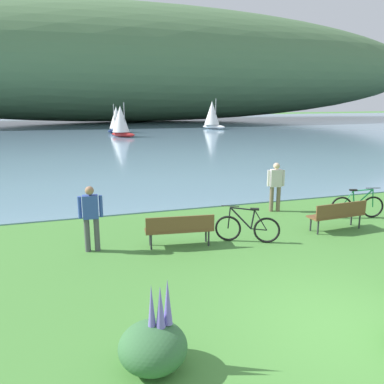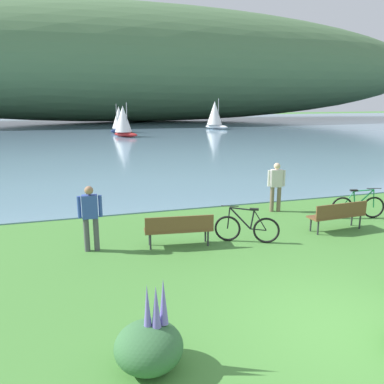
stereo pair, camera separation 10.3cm
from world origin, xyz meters
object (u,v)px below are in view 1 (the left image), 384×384
bicycle_beside_path (357,206)px  person_at_shoreline (276,184)px  park_bench_near_camera (338,214)px  sailboat_nearest_to_shore (212,115)px  sailboat_mid_bay (116,119)px  sailboat_toward_hillside (121,121)px  park_bench_further_along (180,228)px  person_on_the_grass (91,215)px  bicycle_leaning_near_bench (247,228)px

bicycle_beside_path → person_at_shoreline: person_at_shoreline is taller
park_bench_near_camera → sailboat_nearest_to_shore: bearing=74.8°
bicycle_beside_path → sailboat_mid_bay: size_ratio=0.53×
bicycle_beside_path → sailboat_toward_hillside: 30.89m
park_bench_further_along → person_on_the_grass: person_on_the_grass is taller
sailboat_nearest_to_shore → sailboat_mid_bay: size_ratio=1.19×
person_on_the_grass → person_at_shoreline: bearing=16.6°
bicycle_leaning_near_bench → sailboat_mid_bay: (1.09, 37.34, 1.18)m
bicycle_beside_path → person_on_the_grass: bearing=-177.5°
park_bench_near_camera → bicycle_beside_path: size_ratio=1.06×
person_at_shoreline → sailboat_mid_bay: size_ratio=0.52×
bicycle_leaning_near_bench → bicycle_beside_path: (4.44, 0.96, 0.00)m
bicycle_leaning_near_bench → person_at_shoreline: (2.24, 2.48, 0.58)m
sailboat_nearest_to_shore → sailboat_toward_hillside: sailboat_nearest_to_shore is taller
park_bench_near_camera → person_on_the_grass: size_ratio=1.07×
person_at_shoreline → sailboat_mid_bay: sailboat_mid_bay is taller
bicycle_beside_path → person_at_shoreline: (-2.20, 1.52, 0.58)m
person_at_shoreline → person_on_the_grass: bearing=-163.4°
park_bench_near_camera → bicycle_leaning_near_bench: bicycle_leaning_near_bench is taller
person_at_shoreline → sailboat_toward_hillside: sailboat_toward_hillside is taller
bicycle_beside_path → park_bench_further_along: bearing=-173.1°
bicycle_leaning_near_bench → park_bench_near_camera: bearing=1.3°
park_bench_further_along → park_bench_near_camera: bearing=-1.7°
sailboat_mid_bay → person_on_the_grass: bearing=-98.0°
bicycle_beside_path → sailboat_mid_bay: (-3.35, 36.37, 1.18)m
bicycle_leaning_near_bench → sailboat_nearest_to_shore: sailboat_nearest_to_shore is taller
sailboat_nearest_to_shore → sailboat_toward_hillside: (-12.78, -7.64, -0.20)m
person_on_the_grass → sailboat_toward_hillside: bearing=81.0°
person_on_the_grass → sailboat_toward_hillside: sailboat_toward_hillside is taller
person_on_the_grass → sailboat_nearest_to_shore: (17.71, 38.67, 0.89)m
sailboat_nearest_to_shore → sailboat_toward_hillside: bearing=-149.1°
sailboat_nearest_to_shore → sailboat_mid_bay: 12.70m
park_bench_further_along → sailboat_toward_hillside: 31.56m
person_at_shoreline → sailboat_mid_bay: (-1.15, 34.85, 0.60)m
person_on_the_grass → sailboat_nearest_to_shore: bearing=65.4°
bicycle_leaning_near_bench → sailboat_toward_hillside: bearing=88.4°
person_on_the_grass → bicycle_beside_path: bearing=2.5°
park_bench_near_camera → sailboat_nearest_to_shore: (10.65, 39.20, 1.34)m
person_at_shoreline → bicycle_leaning_near_bench: bearing=-132.0°
sailboat_toward_hillside → person_on_the_grass: bearing=-99.0°
sailboat_toward_hillside → park_bench_near_camera: bearing=-86.1°
bicycle_leaning_near_bench → sailboat_toward_hillside: 31.66m
sailboat_toward_hillside → bicycle_leaning_near_bench: bearing=-91.6°
park_bench_near_camera → park_bench_further_along: (-4.84, 0.14, 0.00)m
bicycle_beside_path → sailboat_nearest_to_shore: (9.20, 38.31, 1.47)m
bicycle_beside_path → sailboat_nearest_to_shore: 39.42m
park_bench_near_camera → bicycle_leaning_near_bench: 2.99m
park_bench_near_camera → sailboat_nearest_to_shore: size_ratio=0.47×
sailboat_mid_bay → bicycle_leaning_near_bench: bearing=-91.7°
person_at_shoreline → sailboat_toward_hillside: bearing=92.7°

